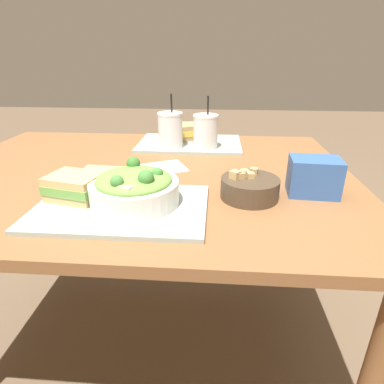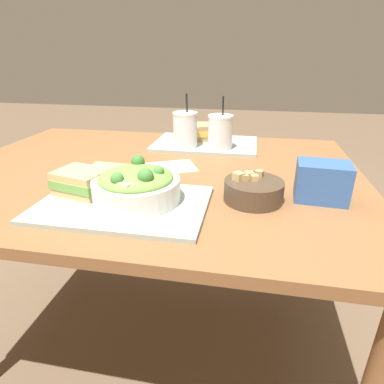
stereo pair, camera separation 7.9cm
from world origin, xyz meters
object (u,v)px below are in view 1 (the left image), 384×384
Objects in this scene: soup_bowl at (250,187)px; drink_cup_red at (206,133)px; napkin_folded at (158,168)px; chip_bag at (314,177)px; baguette_near at (111,177)px; drink_cup_dark at (170,131)px; salad_bowl at (135,188)px; baguette_far at (183,129)px; sandwich_far at (193,131)px; sandwich_near at (75,186)px.

soup_bowl is 0.77× the size of drink_cup_red.
drink_cup_red is 0.93× the size of napkin_folded.
chip_bag reaches higher than napkin_folded.
drink_cup_dark is (0.11, 0.43, 0.03)m from baguette_near.
baguette_far is at bearing 86.16° from salad_bowl.
baguette_near is at bearing -172.62° from chip_bag.
baguette_near is at bearing -132.17° from sandwich_far.
chip_bag reaches higher than soup_bowl.
sandwich_near and baguette_far have the same top height.
sandwich_near and baguette_near have the same top height.
salad_bowl is 0.49m from chip_bag.
drink_cup_red reaches higher than baguette_near.
soup_bowl is 0.18m from chip_bag.
drink_cup_dark reaches higher than baguette_near.
drink_cup_dark is at bearing 87.00° from napkin_folded.
sandwich_near is at bearing 172.83° from salad_bowl.
sandwich_near is at bearing 138.02° from baguette_near.
soup_bowl reaches higher than baguette_far.
salad_bowl is at bearing -106.80° from drink_cup_red.
drink_cup_dark is at bearing 142.77° from chip_bag.
sandwich_near is at bearing -166.61° from chip_bag.
sandwich_near is at bearing -109.91° from drink_cup_dark.
salad_bowl is 0.31m from soup_bowl.
baguette_near is 0.50m from drink_cup_red.
drink_cup_red is (0.32, 0.50, 0.03)m from sandwich_near.
chip_bag reaches higher than baguette_near.
sandwich_far is at bearing 81.07° from sandwich_near.
sandwich_far is 0.79× the size of napkin_folded.
drink_cup_dark is (-0.03, -0.19, 0.03)m from baguette_far.
napkin_folded is at bearing 166.40° from baguette_far.
soup_bowl is 0.72× the size of napkin_folded.
drink_cup_red is at bearing -157.99° from baguette_far.
baguette_near is 0.68× the size of drink_cup_red.
chip_bag is at bearing -41.59° from drink_cup_dark.
drink_cup_dark is at bearing -180.00° from drink_cup_red.
sandwich_far is (0.26, 0.65, -0.00)m from sandwich_near.
baguette_near is at bearing 159.63° from baguette_far.
salad_bowl is 0.16m from sandwich_near.
drink_cup_red reaches higher than salad_bowl.
drink_cup_red is (0.25, 0.43, 0.03)m from baguette_near.
soup_bowl is at bearing -163.11° from chip_bag.
chip_bag reaches higher than sandwich_far.
baguette_far is 0.73× the size of chip_bag.
salad_bowl is at bearing -164.41° from soup_bowl.
salad_bowl reaches higher than baguette_far.
drink_cup_dark is (-0.08, -0.15, 0.03)m from sandwich_far.
drink_cup_dark is 0.60m from chip_bag.
sandwich_far is 0.82× the size of drink_cup_dark.
napkin_folded is (0.17, 0.27, -0.04)m from sandwich_near.
baguette_far is at bearing 113.53° from sandwich_far.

